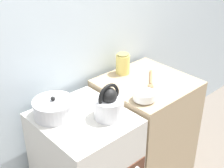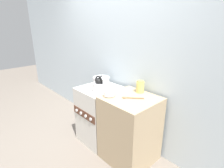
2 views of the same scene
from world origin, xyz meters
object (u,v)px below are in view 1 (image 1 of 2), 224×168
at_px(enamel_bowl, 144,96).
at_px(storage_jar, 123,64).
at_px(kettle, 109,105).
at_px(cooking_pot, 54,108).

bearing_deg(enamel_bowl, storage_jar, 65.05).
height_order(kettle, cooking_pot, kettle).
distance_m(kettle, enamel_bowl, 0.26).
relative_size(kettle, cooking_pot, 0.90).
bearing_deg(kettle, storage_jar, 37.29).
distance_m(enamel_bowl, storage_jar, 0.42).
relative_size(kettle, storage_jar, 1.44).
xyz_separation_m(kettle, storage_jar, (0.43, 0.33, 0.02)).
xyz_separation_m(cooking_pot, storage_jar, (0.67, 0.10, 0.05)).
height_order(cooking_pot, storage_jar, storage_jar).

